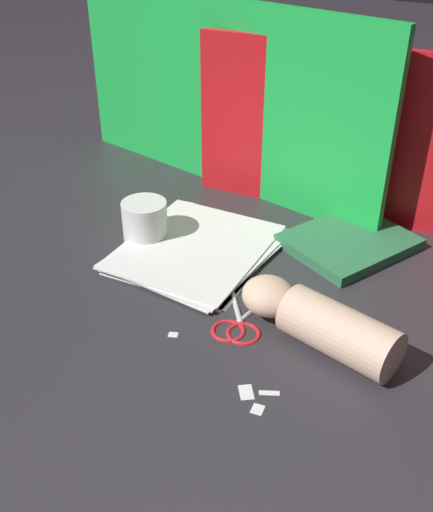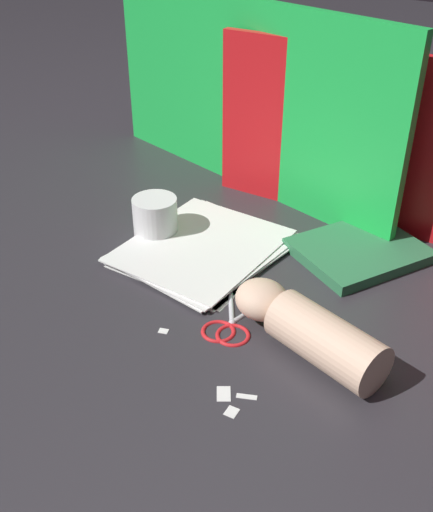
{
  "view_description": "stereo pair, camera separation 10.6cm",
  "coord_description": "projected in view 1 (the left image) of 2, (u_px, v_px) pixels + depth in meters",
  "views": [
    {
      "loc": [
        0.46,
        -0.78,
        0.63
      ],
      "look_at": [
        0.01,
        -0.01,
        0.06
      ],
      "focal_mm": 42.0,
      "sensor_mm": 36.0,
      "label": 1
    },
    {
      "loc": [
        0.55,
        -0.72,
        0.63
      ],
      "look_at": [
        0.01,
        -0.01,
        0.06
      ],
      "focal_mm": 42.0,
      "sensor_mm": 36.0,
      "label": 2
    }
  ],
  "objects": [
    {
      "name": "ground_plane",
      "position": [
        214.0,
        280.0,
        1.1
      ],
      "size": [
        6.0,
        6.0,
        0.0
      ],
      "primitive_type": "plane",
      "color": "#2D2B30"
    },
    {
      "name": "backdrop_panel_left",
      "position": [
        220.0,
        96.0,
        1.34
      ],
      "size": [
        0.83,
        0.16,
        0.42
      ],
      "color": "green",
      "rests_on": "ground_plane"
    },
    {
      "name": "backdrop_panel_center",
      "position": [
        378.0,
        140.0,
        1.2
      ],
      "size": [
        0.78,
        0.09,
        0.36
      ],
      "color": "red",
      "rests_on": "ground_plane"
    },
    {
      "name": "paper_stack",
      "position": [
        198.0,
        249.0,
        1.18
      ],
      "size": [
        0.29,
        0.34,
        0.02
      ],
      "color": "white",
      "rests_on": "ground_plane"
    },
    {
      "name": "book_closed",
      "position": [
        349.0,
        242.0,
        1.2
      ],
      "size": [
        0.27,
        0.29,
        0.02
      ],
      "color": "#2D7247",
      "rests_on": "ground_plane"
    },
    {
      "name": "scissors",
      "position": [
        240.0,
        320.0,
        1.0
      ],
      "size": [
        0.14,
        0.19,
        0.01
      ],
      "color": "silver",
      "rests_on": "ground_plane"
    },
    {
      "name": "hand_forearm",
      "position": [
        318.0,
        321.0,
        0.94
      ],
      "size": [
        0.29,
        0.14,
        0.08
      ],
      "color": "beige",
      "rests_on": "ground_plane"
    },
    {
      "name": "paper_scrap_near",
      "position": [
        258.0,
        409.0,
        0.84
      ],
      "size": [
        0.02,
        0.02,
        0.0
      ],
      "color": "white",
      "rests_on": "ground_plane"
    },
    {
      "name": "paper_scrap_mid",
      "position": [
        269.0,
        393.0,
        0.86
      ],
      "size": [
        0.03,
        0.02,
        0.0
      ],
      "color": "white",
      "rests_on": "ground_plane"
    },
    {
      "name": "paper_scrap_far",
      "position": [
        246.0,
        392.0,
        0.86
      ],
      "size": [
        0.03,
        0.04,
        0.0
      ],
      "color": "white",
      "rests_on": "ground_plane"
    },
    {
      "name": "paper_scrap_side",
      "position": [
        173.0,
        335.0,
        0.97
      ],
      "size": [
        0.02,
        0.02,
        0.0
      ],
      "color": "white",
      "rests_on": "ground_plane"
    },
    {
      "name": "mug",
      "position": [
        145.0,
        221.0,
        1.2
      ],
      "size": [
        0.09,
        0.09,
        0.08
      ],
      "color": "white",
      "rests_on": "ground_plane"
    }
  ]
}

